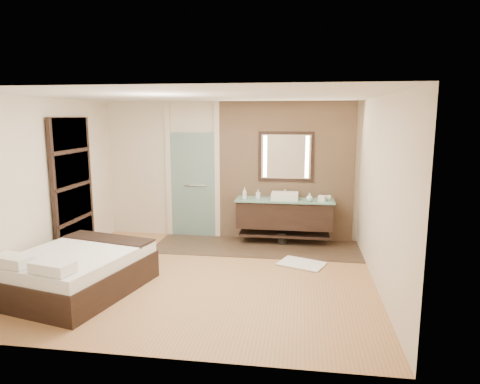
% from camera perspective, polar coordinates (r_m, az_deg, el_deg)
% --- Properties ---
extents(floor, '(5.00, 5.00, 0.00)m').
position_cam_1_polar(floor, '(6.67, -4.53, -11.18)').
color(floor, '#A76A46').
rests_on(floor, ground).
extents(tile_strip, '(3.80, 1.30, 0.01)m').
position_cam_1_polar(tile_strip, '(8.07, 2.20, -7.30)').
color(tile_strip, '#33261C').
rests_on(tile_strip, floor).
extents(stone_wall, '(2.60, 0.08, 2.70)m').
position_cam_1_polar(stone_wall, '(8.34, 6.12, 2.69)').
color(stone_wall, tan).
rests_on(stone_wall, floor).
extents(vanity, '(1.85, 0.55, 0.88)m').
position_cam_1_polar(vanity, '(8.19, 5.94, -2.92)').
color(vanity, black).
rests_on(vanity, stone_wall).
extents(mirror_unit, '(1.06, 0.04, 0.96)m').
position_cam_1_polar(mirror_unit, '(8.26, 6.15, 4.71)').
color(mirror_unit, black).
rests_on(mirror_unit, stone_wall).
extents(frosted_door, '(1.10, 0.12, 2.70)m').
position_cam_1_polar(frosted_door, '(8.63, -6.27, 1.55)').
color(frosted_door, '#A3CEC8').
rests_on(frosted_door, floor).
extents(shoji_partition, '(0.06, 1.20, 2.40)m').
position_cam_1_polar(shoji_partition, '(7.77, -21.36, 0.47)').
color(shoji_partition, black).
rests_on(shoji_partition, floor).
extents(bed, '(1.85, 2.12, 0.71)m').
position_cam_1_polar(bed, '(6.44, -20.91, -9.84)').
color(bed, black).
rests_on(bed, floor).
extents(bath_mat, '(0.85, 0.73, 0.02)m').
position_cam_1_polar(bath_mat, '(7.22, 8.23, -9.42)').
color(bath_mat, white).
rests_on(bath_mat, floor).
extents(waste_bin, '(0.19, 0.19, 0.23)m').
position_cam_1_polar(waste_bin, '(8.24, 5.60, -6.17)').
color(waste_bin, black).
rests_on(waste_bin, floor).
extents(tissue_box, '(0.15, 0.15, 0.10)m').
position_cam_1_polar(tissue_box, '(8.05, 10.87, -0.84)').
color(tissue_box, white).
rests_on(tissue_box, vanity).
extents(soap_bottle_a, '(0.09, 0.09, 0.22)m').
position_cam_1_polar(soap_bottle_a, '(8.08, 0.62, -0.19)').
color(soap_bottle_a, silver).
rests_on(soap_bottle_a, vanity).
extents(soap_bottle_b, '(0.08, 0.08, 0.17)m').
position_cam_1_polar(soap_bottle_b, '(8.16, 2.43, -0.27)').
color(soap_bottle_b, '#B2B2B2').
rests_on(soap_bottle_b, vanity).
extents(soap_bottle_c, '(0.13, 0.13, 0.15)m').
position_cam_1_polar(soap_bottle_c, '(7.99, 9.26, -0.68)').
color(soap_bottle_c, silver).
rests_on(soap_bottle_c, vanity).
extents(cup, '(0.14, 0.14, 0.09)m').
position_cam_1_polar(cup, '(8.18, 11.70, -0.75)').
color(cup, white).
rests_on(cup, vanity).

